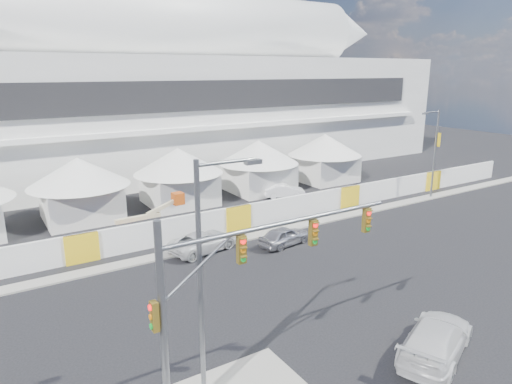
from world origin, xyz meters
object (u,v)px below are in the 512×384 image
lot_car_b (367,188)px  traffic_mast (219,304)px  lot_car_a (285,191)px  streetlight_median (206,270)px  sedan_silver (284,236)px  pickup_near (436,339)px  boom_lift (133,231)px  streetlight_curb (434,148)px  pickup_curb (203,241)px

lot_car_b → traffic_mast: (-27.19, -19.43, 3.78)m
lot_car_a → streetlight_median: bearing=164.4°
sedan_silver → traffic_mast: bearing=127.2°
pickup_near → lot_car_a: size_ratio=1.40×
lot_car_a → traffic_mast: bearing=165.3°
sedan_silver → streetlight_median: bearing=125.5°
lot_car_b → boom_lift: bearing=93.2°
pickup_near → streetlight_curb: size_ratio=0.65×
pickup_curb → streetlight_median: bearing=142.6°
sedan_silver → lot_car_a: (7.58, 10.58, -0.03)m
streetlight_median → streetlight_curb: size_ratio=1.08×
lot_car_b → streetlight_curb: (4.50, -4.25, 4.41)m
pickup_near → lot_car_b: (17.39, 21.49, -0.14)m
lot_car_a → lot_car_b: 8.60m
streetlight_median → pickup_near: bearing=-14.6°
sedan_silver → lot_car_b: bearing=-75.1°
streetlight_curb → pickup_curb: bearing=-178.7°
sedan_silver → traffic_mast: (-11.81, -12.48, 3.76)m
sedan_silver → traffic_mast: traffic_mast is taller
lot_car_a → boom_lift: size_ratio=0.64×
streetlight_curb → lot_car_b: bearing=136.7°
pickup_curb → pickup_near: 17.04m
streetlight_median → boom_lift: bearing=81.4°
traffic_mast → streetlight_median: (-0.20, 0.54, 1.11)m
pickup_near → streetlight_median: size_ratio=0.61×
lot_car_a → streetlight_median: 30.25m
lot_car_b → boom_lift: 24.61m
pickup_near → lot_car_a: pickup_near is taller
boom_lift → streetlight_median: bearing=-100.7°
traffic_mast → streetlight_median: 1.25m
sedan_silver → boom_lift: size_ratio=0.65×
streetlight_median → boom_lift: size_ratio=1.47×
pickup_curb → streetlight_median: size_ratio=0.54×
lot_car_b → streetlight_median: (-27.39, -18.89, 4.89)m
boom_lift → pickup_curb: bearing=-51.1°
pickup_curb → traffic_mast: 16.35m
traffic_mast → streetlight_median: bearing=110.1°
lot_car_a → boom_lift: (-16.81, -4.16, 0.20)m
pickup_near → boom_lift: boom_lift is taller
sedan_silver → streetlight_median: streetlight_median is taller
streetlight_median → traffic_mast: bearing=-69.9°
traffic_mast → lot_car_a: bearing=49.9°
pickup_near → lot_car_a: 26.89m
pickup_curb → lot_car_b: (20.90, 4.81, -0.02)m
pickup_curb → pickup_near: size_ratio=0.89×
sedan_silver → lot_car_b: sedan_silver is taller
streetlight_median → streetlight_curb: (31.89, 14.64, -0.48)m
lot_car_b → streetlight_curb: size_ratio=0.46×
pickup_curb → lot_car_b: bearing=-89.7°
lot_car_a → lot_car_b: bearing=-89.6°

